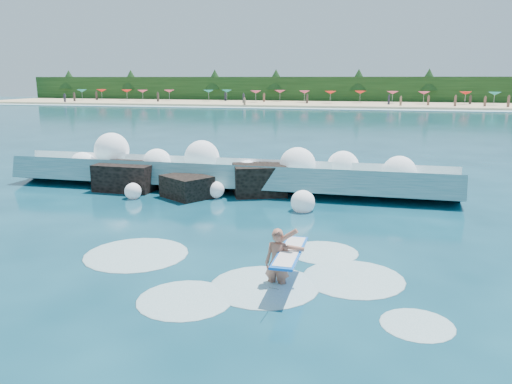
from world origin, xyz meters
TOP-DOWN VIEW (x-y plane):
  - ground at (0.00, 0.00)m, footprint 200.00×200.00m
  - beach at (0.00, 78.00)m, footprint 140.00×20.00m
  - wet_band at (0.00, 67.00)m, footprint 140.00×5.00m
  - treeline at (0.00, 88.00)m, footprint 140.00×4.00m
  - breaking_wave at (-1.22, 7.56)m, footprint 19.12×2.93m
  - rock_cluster at (-2.61, 6.31)m, footprint 8.22×3.46m
  - surfer_with_board at (3.11, -2.18)m, footprint 0.84×2.82m
  - wave_spray at (-1.17, 7.45)m, footprint 15.17×4.66m
  - surf_foam at (2.03, -1.68)m, footprint 9.30×5.77m
  - beach_umbrellas at (-0.08, 79.72)m, footprint 112.09×6.91m
  - beachgoers at (-3.35, 74.96)m, footprint 101.85×12.77m

SIDE VIEW (x-z plane):
  - ground at x=0.00m, z-range 0.00..0.00m
  - surf_foam at x=2.03m, z-range -0.07..0.07m
  - wet_band at x=0.00m, z-range 0.00..0.08m
  - beach at x=0.00m, z-range 0.00..0.40m
  - rock_cluster at x=-2.61m, z-range -0.26..1.18m
  - breaking_wave at x=-1.22m, z-range -0.25..1.40m
  - surfer_with_board at x=3.11m, z-range -0.21..1.41m
  - wave_spray at x=-1.17m, z-range -0.09..2.28m
  - beachgoers at x=-3.35m, z-range 0.15..2.08m
  - beach_umbrellas at x=-0.08m, z-range 2.00..2.50m
  - treeline at x=0.00m, z-range 0.00..5.00m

